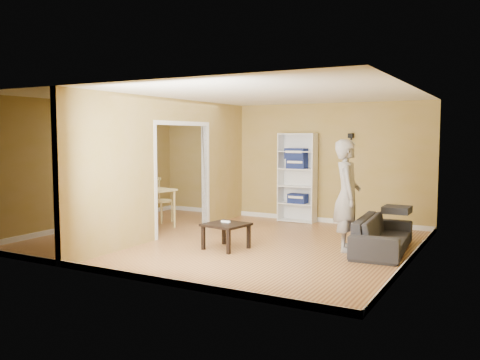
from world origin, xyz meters
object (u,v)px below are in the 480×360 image
person (347,186)px  dining_table (141,192)px  sofa (383,229)px  chair_far (161,199)px  coffee_table (226,227)px  chair_left (112,200)px  chair_near (121,210)px  bookshelf (298,177)px

person → dining_table: size_ratio=1.67×
sofa → chair_far: bearing=79.9°
coffee_table → chair_left: 3.49m
person → chair_near: person is taller
person → chair_near: bearing=76.7°
chair_near → person: bearing=-12.2°
chair_left → chair_far: bearing=126.4°
sofa → chair_far: 4.95m
sofa → bookshelf: size_ratio=0.99×
bookshelf → dining_table: 3.44m
sofa → chair_near: (-4.94, -0.76, 0.07)m
bookshelf → chair_far: 3.06m
sofa → chair_far: size_ratio=1.92×
coffee_table → person: bearing=25.8°
bookshelf → coffee_table: bearing=-90.2°
bookshelf → person: bearing=-52.0°
person → coffee_table: size_ratio=3.32×
person → chair_near: 4.48m
bookshelf → dining_table: bearing=-139.4°
person → coffee_table: bearing=95.5°
chair_left → chair_far: (0.80, 0.68, -0.01)m
coffee_table → chair_left: (-3.37, 0.92, 0.14)m
sofa → bookshelf: 3.19m
bookshelf → dining_table: size_ratio=1.51×
bookshelf → coffee_table: 3.23m
chair_left → coffee_table: bearing=70.6°
sofa → chair_far: chair_far is taller
dining_table → chair_far: 0.70m
chair_left → person: bearing=85.4°
chair_left → chair_near: 0.98m
coffee_table → dining_table: bearing=160.1°
chair_far → bookshelf: bearing=-139.2°
chair_far → chair_near: bearing=98.4°
sofa → person: 0.92m
chair_near → dining_table: bearing=70.3°
person → chair_near: (-4.40, -0.54, -0.64)m
chair_near → coffee_table: bearing=-26.5°
dining_table → chair_near: (-0.00, -0.61, -0.29)m
chair_left → chair_far: size_ratio=1.01×
coffee_table → chair_near: size_ratio=0.74×
bookshelf → chair_left: bookshelf is taller
sofa → chair_near: bearing=94.6°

